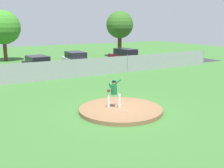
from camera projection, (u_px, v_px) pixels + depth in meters
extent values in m
plane|color=#386B2D|center=(77.00, 89.00, 19.92)|extent=(80.00, 80.00, 0.00)
cube|color=#2B2B2D|center=(43.00, 71.00, 27.09)|extent=(44.00, 7.00, 0.01)
cylinder|color=brown|center=(121.00, 110.00, 14.83)|extent=(4.49, 4.49, 0.20)
cylinder|color=silver|center=(108.00, 101.00, 14.78)|extent=(0.13, 0.13, 0.75)
cylinder|color=silver|center=(119.00, 101.00, 14.79)|extent=(0.13, 0.13, 0.75)
cylinder|color=#145933|center=(114.00, 89.00, 14.65)|extent=(0.32, 0.32, 0.52)
cylinder|color=#145933|center=(117.00, 82.00, 14.65)|extent=(0.45, 0.30, 0.39)
cylinder|color=#145933|center=(111.00, 87.00, 14.53)|extent=(0.29, 0.21, 0.46)
ellipsoid|color=#4C2D14|center=(109.00, 91.00, 14.55)|extent=(0.20, 0.12, 0.18)
sphere|color=tan|center=(114.00, 83.00, 14.57)|extent=(0.20, 0.20, 0.20)
cylinder|color=black|center=(114.00, 82.00, 14.55)|extent=(0.21, 0.21, 0.09)
sphere|color=white|center=(127.00, 111.00, 14.16)|extent=(0.07, 0.07, 0.07)
cube|color=gray|center=(58.00, 70.00, 23.12)|extent=(34.84, 0.03, 1.61)
cylinder|color=slate|center=(127.00, 63.00, 26.52)|extent=(0.07, 0.07, 1.71)
cylinder|color=slate|center=(203.00, 57.00, 31.64)|extent=(0.07, 0.07, 1.71)
cube|color=silver|center=(76.00, 62.00, 29.13)|extent=(2.04, 4.51, 0.72)
cube|color=black|center=(76.00, 55.00, 28.98)|extent=(1.79, 2.52, 0.68)
cylinder|color=black|center=(72.00, 63.00, 30.40)|extent=(1.90, 0.74, 0.64)
cylinder|color=black|center=(80.00, 67.00, 28.02)|extent=(1.90, 0.74, 0.64)
cube|color=#232328|center=(38.00, 66.00, 26.36)|extent=(2.13, 4.32, 0.69)
cube|color=black|center=(37.00, 59.00, 26.22)|extent=(1.86, 2.42, 0.60)
cylinder|color=black|center=(34.00, 68.00, 27.50)|extent=(1.96, 0.76, 0.64)
cylinder|color=black|center=(43.00, 71.00, 25.38)|extent=(1.96, 0.76, 0.64)
cube|color=maroon|center=(125.00, 58.00, 31.61)|extent=(2.02, 4.87, 0.77)
cube|color=black|center=(125.00, 52.00, 31.45)|extent=(1.74, 2.72, 0.71)
cylinder|color=black|center=(118.00, 60.00, 32.90)|extent=(1.81, 0.75, 0.64)
cylinder|color=black|center=(133.00, 63.00, 30.50)|extent=(1.81, 0.75, 0.64)
cylinder|color=#4C331E|center=(5.00, 50.00, 34.24)|extent=(0.45, 0.45, 2.70)
sphere|color=#378325|center=(3.00, 27.00, 33.63)|extent=(4.13, 4.13, 4.13)
cylinder|color=#4C331E|center=(120.00, 46.00, 38.56)|extent=(0.56, 0.56, 3.14)
sphere|color=#326120|center=(120.00, 25.00, 37.94)|extent=(3.71, 3.71, 3.71)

